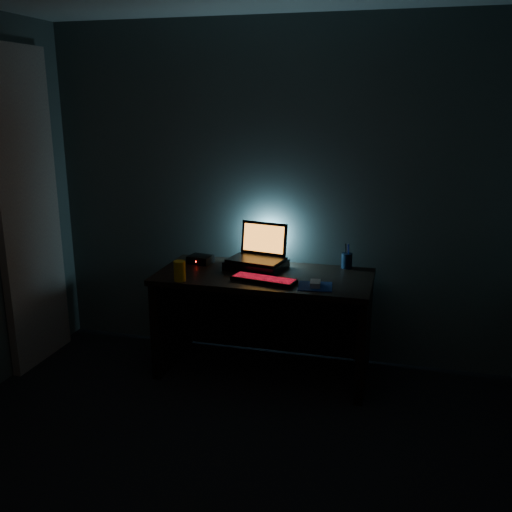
{
  "coord_description": "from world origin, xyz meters",
  "views": [
    {
      "loc": [
        0.92,
        -2.09,
        1.93
      ],
      "look_at": [
        -0.05,
        1.57,
        0.89
      ],
      "focal_mm": 40.0,
      "sensor_mm": 36.0,
      "label": 1
    }
  ],
  "objects": [
    {
      "name": "room",
      "position": [
        0.0,
        0.0,
        1.25
      ],
      "size": [
        3.5,
        4.0,
        2.5
      ],
      "color": "black",
      "rests_on": "ground"
    },
    {
      "name": "desk",
      "position": [
        0.0,
        1.67,
        0.49
      ],
      "size": [
        1.5,
        0.7,
        0.75
      ],
      "color": "black",
      "rests_on": "ground"
    },
    {
      "name": "curtain",
      "position": [
        -1.71,
        1.42,
        1.15
      ],
      "size": [
        0.06,
        0.65,
        2.3
      ],
      "primitive_type": "cube",
      "color": "beige",
      "rests_on": "ground"
    },
    {
      "name": "riser",
      "position": [
        -0.09,
        1.74,
        0.78
      ],
      "size": [
        0.45,
        0.37,
        0.06
      ],
      "primitive_type": "cube",
      "rotation": [
        0.0,
        0.0,
        -0.19
      ],
      "color": "black",
      "rests_on": "desk"
    },
    {
      "name": "laptop",
      "position": [
        -0.08,
        1.79,
        0.87
      ],
      "size": [
        0.42,
        0.35,
        0.26
      ],
      "rotation": [
        0.0,
        0.0,
        -0.19
      ],
      "color": "black",
      "rests_on": "riser"
    },
    {
      "name": "keyboard",
      "position": [
        0.04,
        1.46,
        0.76
      ],
      "size": [
        0.46,
        0.22,
        0.03
      ],
      "rotation": [
        0.0,
        0.0,
        -0.19
      ],
      "color": "black",
      "rests_on": "desk"
    },
    {
      "name": "mousepad",
      "position": [
        0.39,
        1.44,
        0.75
      ],
      "size": [
        0.24,
        0.22,
        0.0
      ],
      "primitive_type": "cube",
      "rotation": [
        0.0,
        0.0,
        0.12
      ],
      "color": "navy",
      "rests_on": "desk"
    },
    {
      "name": "mouse",
      "position": [
        0.39,
        1.44,
        0.77
      ],
      "size": [
        0.08,
        0.12,
        0.03
      ],
      "primitive_type": "cube",
      "rotation": [
        0.0,
        0.0,
        0.12
      ],
      "color": "gray",
      "rests_on": "mousepad"
    },
    {
      "name": "pen_cup",
      "position": [
        0.54,
        1.92,
        0.81
      ],
      "size": [
        0.1,
        0.1,
        0.11
      ],
      "primitive_type": "cylinder",
      "rotation": [
        0.0,
        0.0,
        0.39
      ],
      "color": "black",
      "rests_on": "desk"
    },
    {
      "name": "juice_glass",
      "position": [
        -0.51,
        1.33,
        0.82
      ],
      "size": [
        0.08,
        0.08,
        0.14
      ],
      "primitive_type": "cylinder",
      "rotation": [
        0.0,
        0.0,
        -0.01
      ],
      "color": "#D1950B",
      "rests_on": "desk"
    },
    {
      "name": "router",
      "position": [
        -0.53,
        1.77,
        0.78
      ],
      "size": [
        0.19,
        0.16,
        0.06
      ],
      "rotation": [
        0.0,
        0.0,
        -0.16
      ],
      "color": "black",
      "rests_on": "desk"
    }
  ]
}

